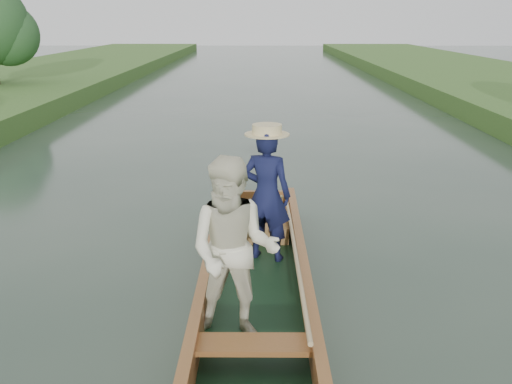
{
  "coord_description": "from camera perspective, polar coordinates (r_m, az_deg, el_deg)",
  "views": [
    {
      "loc": [
        0.05,
        -5.74,
        2.88
      ],
      "look_at": [
        0.0,
        0.6,
        0.95
      ],
      "focal_mm": 40.0,
      "sensor_mm": 36.0,
      "label": 1
    }
  ],
  "objects": [
    {
      "name": "punt",
      "position": [
        5.99,
        -0.51,
        -5.47
      ],
      "size": [
        1.19,
        5.0,
        1.78
      ],
      "color": "black",
      "rests_on": "ground"
    },
    {
      "name": "trees_far",
      "position": [
        14.17,
        0.57,
        15.74
      ],
      "size": [
        21.67,
        16.01,
        4.22
      ],
      "color": "#47331E",
      "rests_on": "ground"
    },
    {
      "name": "ground",
      "position": [
        6.42,
        -0.04,
        -9.71
      ],
      "size": [
        120.0,
        120.0,
        0.0
      ],
      "primitive_type": "plane",
      "color": "#283D30",
      "rests_on": "ground"
    }
  ]
}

